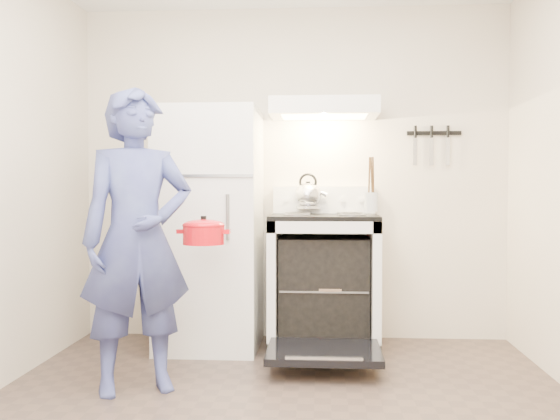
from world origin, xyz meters
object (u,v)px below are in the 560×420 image
object	(u,v)px
refrigerator	(210,229)
tea_kettle	(308,194)
stove_body	(324,284)
dutch_oven	(204,235)
person	(137,240)

from	to	relation	value
refrigerator	tea_kettle	distance (m)	0.77
stove_body	dutch_oven	bearing A→B (deg)	-131.74
person	dutch_oven	size ratio (longest dim) A/B	5.40
dutch_oven	person	bearing A→B (deg)	-146.46
tea_kettle	person	bearing A→B (deg)	-126.92
stove_body	dutch_oven	world-z (taller)	dutch_oven
tea_kettle	person	size ratio (longest dim) A/B	0.17
person	refrigerator	bearing A→B (deg)	50.46
refrigerator	dutch_oven	xyz separation A→B (m)	(0.10, -0.77, 0.01)
stove_body	tea_kettle	bearing A→B (deg)	118.91
stove_body	tea_kettle	world-z (taller)	tea_kettle
dutch_oven	refrigerator	bearing A→B (deg)	97.37
stove_body	person	xyz separation A→B (m)	(-1.04, -1.02, 0.39)
refrigerator	person	world-z (taller)	refrigerator
stove_body	dutch_oven	distance (m)	1.14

